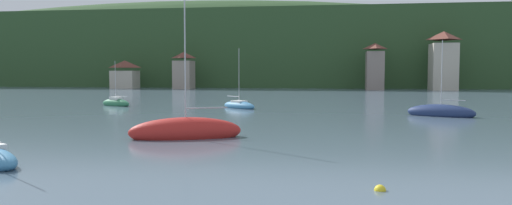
{
  "coord_description": "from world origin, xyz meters",
  "views": [
    {
      "loc": [
        4.06,
        18.16,
        3.77
      ],
      "look_at": [
        0.0,
        45.3,
        1.98
      ],
      "focal_mm": 34.34,
      "sensor_mm": 36.0,
      "label": 1
    }
  ],
  "objects_px": {
    "sailboat_far_7": "(116,103)",
    "mooring_buoy_far": "(380,190)",
    "shore_building_westcentral": "(184,71)",
    "shore_building_eastcentral": "(443,62)",
    "shore_building_central": "(375,67)",
    "shore_building_west": "(125,75)",
    "sailboat_far_1": "(239,106)",
    "sailboat_mid_5": "(186,131)",
    "sailboat_far_6": "(441,112)"
  },
  "relations": [
    {
      "from": "shore_building_central",
      "to": "sailboat_mid_5",
      "type": "distance_m",
      "value": 74.05
    },
    {
      "from": "sailboat_far_7",
      "to": "mooring_buoy_far",
      "type": "bearing_deg",
      "value": 153.5
    },
    {
      "from": "shore_building_central",
      "to": "mooring_buoy_far",
      "type": "bearing_deg",
      "value": -94.98
    },
    {
      "from": "shore_building_central",
      "to": "sailboat_far_7",
      "type": "xyz_separation_m",
      "value": [
        -31.43,
        -48.86,
        -4.16
      ]
    },
    {
      "from": "sailboat_far_1",
      "to": "sailboat_far_7",
      "type": "xyz_separation_m",
      "value": [
        -13.65,
        1.14,
        0.03
      ]
    },
    {
      "from": "shore_building_eastcentral",
      "to": "mooring_buoy_far",
      "type": "bearing_deg",
      "value": -103.6
    },
    {
      "from": "sailboat_far_1",
      "to": "sailboat_far_6",
      "type": "xyz_separation_m",
      "value": [
        18.13,
        -6.18,
        0.06
      ]
    },
    {
      "from": "shore_building_westcentral",
      "to": "sailboat_mid_5",
      "type": "height_order",
      "value": "sailboat_mid_5"
    },
    {
      "from": "shore_building_central",
      "to": "sailboat_far_7",
      "type": "bearing_deg",
      "value": -122.75
    },
    {
      "from": "shore_building_westcentral",
      "to": "shore_building_eastcentral",
      "type": "height_order",
      "value": "shore_building_eastcentral"
    },
    {
      "from": "shore_building_westcentral",
      "to": "shore_building_central",
      "type": "height_order",
      "value": "shore_building_central"
    },
    {
      "from": "shore_building_west",
      "to": "sailboat_far_7",
      "type": "relative_size",
      "value": 1.16
    },
    {
      "from": "shore_building_westcentral",
      "to": "shore_building_eastcentral",
      "type": "bearing_deg",
      "value": 0.47
    },
    {
      "from": "shore_building_eastcentral",
      "to": "sailboat_mid_5",
      "type": "height_order",
      "value": "shore_building_eastcentral"
    },
    {
      "from": "sailboat_mid_5",
      "to": "sailboat_far_6",
      "type": "xyz_separation_m",
      "value": [
        17.09,
        15.83,
        -0.06
      ]
    },
    {
      "from": "sailboat_far_7",
      "to": "shore_building_eastcentral",
      "type": "bearing_deg",
      "value": -104.11
    },
    {
      "from": "sailboat_far_7",
      "to": "mooring_buoy_far",
      "type": "height_order",
      "value": "sailboat_far_7"
    },
    {
      "from": "shore_building_westcentral",
      "to": "mooring_buoy_far",
      "type": "relative_size",
      "value": 20.39
    },
    {
      "from": "sailboat_far_7",
      "to": "sailboat_far_1",
      "type": "bearing_deg",
      "value": -156.86
    },
    {
      "from": "sailboat_far_1",
      "to": "mooring_buoy_far",
      "type": "xyz_separation_m",
      "value": [
        10.58,
        -32.74,
        -0.25
      ]
    },
    {
      "from": "sailboat_mid_5",
      "to": "sailboat_far_6",
      "type": "bearing_deg",
      "value": -158.81
    },
    {
      "from": "shore_building_west",
      "to": "shore_building_westcentral",
      "type": "distance_m",
      "value": 12.91
    },
    {
      "from": "shore_building_eastcentral",
      "to": "sailboat_far_6",
      "type": "height_order",
      "value": "shore_building_eastcentral"
    },
    {
      "from": "sailboat_far_6",
      "to": "sailboat_far_7",
      "type": "height_order",
      "value": "sailboat_far_6"
    },
    {
      "from": "shore_building_eastcentral",
      "to": "sailboat_far_7",
      "type": "height_order",
      "value": "shore_building_eastcentral"
    },
    {
      "from": "shore_building_westcentral",
      "to": "mooring_buoy_far",
      "type": "distance_m",
      "value": 88.47
    },
    {
      "from": "shore_building_eastcentral",
      "to": "sailboat_far_1",
      "type": "xyz_separation_m",
      "value": [
        -30.67,
        -50.29,
        -5.24
      ]
    },
    {
      "from": "shore_building_eastcentral",
      "to": "sailboat_far_7",
      "type": "relative_size",
      "value": 2.22
    },
    {
      "from": "shore_building_west",
      "to": "shore_building_westcentral",
      "type": "height_order",
      "value": "shore_building_westcentral"
    },
    {
      "from": "shore_building_eastcentral",
      "to": "mooring_buoy_far",
      "type": "xyz_separation_m",
      "value": [
        -20.09,
        -83.03,
        -5.48
      ]
    },
    {
      "from": "shore_building_central",
      "to": "shore_building_westcentral",
      "type": "bearing_deg",
      "value": -179.79
    },
    {
      "from": "shore_building_west",
      "to": "mooring_buoy_far",
      "type": "xyz_separation_m",
      "value": [
        44.33,
        -82.57,
        -2.88
      ]
    },
    {
      "from": "shore_building_westcentral",
      "to": "shore_building_central",
      "type": "distance_m",
      "value": 38.66
    },
    {
      "from": "shore_building_west",
      "to": "shore_building_westcentral",
      "type": "relative_size",
      "value": 0.77
    },
    {
      "from": "sailboat_mid_5",
      "to": "mooring_buoy_far",
      "type": "distance_m",
      "value": 14.36
    },
    {
      "from": "sailboat_mid_5",
      "to": "sailboat_far_6",
      "type": "distance_m",
      "value": 23.3
    },
    {
      "from": "mooring_buoy_far",
      "to": "sailboat_far_7",
      "type": "bearing_deg",
      "value": 125.57
    },
    {
      "from": "shore_building_west",
      "to": "mooring_buoy_far",
      "type": "distance_m",
      "value": 93.76
    },
    {
      "from": "shore_building_west",
      "to": "mooring_buoy_far",
      "type": "bearing_deg",
      "value": -61.77
    },
    {
      "from": "shore_building_west",
      "to": "sailboat_far_7",
      "type": "distance_m",
      "value": 52.74
    },
    {
      "from": "shore_building_west",
      "to": "shore_building_eastcentral",
      "type": "bearing_deg",
      "value": 0.41
    },
    {
      "from": "shore_building_eastcentral",
      "to": "sailboat_far_1",
      "type": "bearing_deg",
      "value": -121.37
    },
    {
      "from": "sailboat_far_1",
      "to": "sailboat_far_7",
      "type": "distance_m",
      "value": 13.7
    },
    {
      "from": "shore_building_westcentral",
      "to": "sailboat_far_7",
      "type": "relative_size",
      "value": 1.5
    },
    {
      "from": "shore_building_central",
      "to": "sailboat_far_7",
      "type": "relative_size",
      "value": 1.79
    },
    {
      "from": "shore_building_central",
      "to": "sailboat_far_1",
      "type": "bearing_deg",
      "value": -109.58
    },
    {
      "from": "sailboat_far_1",
      "to": "sailboat_mid_5",
      "type": "height_order",
      "value": "sailboat_mid_5"
    },
    {
      "from": "sailboat_mid_5",
      "to": "sailboat_far_1",
      "type": "bearing_deg",
      "value": -108.91
    },
    {
      "from": "sailboat_far_1",
      "to": "mooring_buoy_far",
      "type": "height_order",
      "value": "sailboat_far_1"
    },
    {
      "from": "sailboat_far_6",
      "to": "shore_building_westcentral",
      "type": "bearing_deg",
      "value": -30.13
    }
  ]
}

